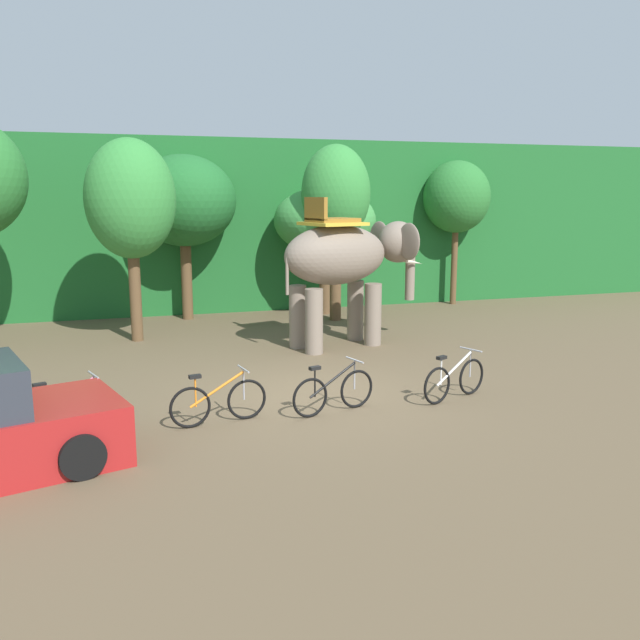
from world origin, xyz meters
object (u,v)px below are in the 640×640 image
elephant (347,260)px  bike_pink (67,410)px  tree_left (184,201)px  tree_center_right (336,195)px  tree_far_right (325,221)px  bike_white (455,380)px  bike_orange (219,402)px  bike_black (334,392)px  tree_far_left (457,197)px  tree_center_left (131,200)px

elephant → bike_pink: elephant is taller
tree_left → tree_center_right: (4.37, -1.55, 0.18)m
tree_far_right → bike_white: size_ratio=2.55×
bike_pink → bike_orange: 2.44m
bike_pink → bike_black: (4.47, -0.29, 0.00)m
tree_center_right → tree_far_right: 1.45m
tree_center_right → tree_far_right: size_ratio=1.30×
tree_left → bike_orange: tree_left is taller
tree_center_right → bike_pink: size_ratio=3.26×
tree_far_left → bike_pink: size_ratio=3.07×
bike_pink → elephant: bearing=36.7°
tree_far_left → tree_left: bearing=-178.7°
elephant → tree_far_right: bearing=79.6°
tree_center_left → bike_pink: tree_center_left is taller
tree_far_left → bike_orange: size_ratio=2.96×
tree_center_left → tree_far_right: size_ratio=1.29×
tree_left → bike_white: 11.22m
tree_center_left → tree_far_left: (11.00, 3.03, 0.04)m
tree_far_right → bike_orange: bearing=-116.9°
elephant → bike_pink: 8.31m
elephant → tree_center_right: bearing=76.5°
tree_left → tree_far_right: bearing=-4.5°
tree_left → bike_black: (1.54, -10.05, -3.25)m
tree_center_right → bike_pink: (-7.30, -8.21, -3.43)m
bike_black → tree_center_right: bearing=71.6°
bike_orange → bike_white: 4.49m
tree_far_right → elephant: tree_far_right is taller
tree_left → tree_center_right: bearing=-19.6°
tree_left → elephant: size_ratio=1.19×
tree_left → bike_white: size_ratio=3.15×
elephant → tree_center_left: bearing=158.1°
tree_left → bike_pink: (-2.94, -9.76, -3.25)m
tree_center_left → elephant: size_ratio=1.24×
tree_far_left → bike_pink: tree_far_left is taller
tree_center_right → tree_far_right: tree_center_right is taller
elephant → bike_black: 5.81m
tree_far_left → elephant: size_ratio=1.18×
tree_center_left → tree_center_right: (5.99, 1.27, 0.12)m
tree_center_right → bike_pink: 11.51m
tree_left → tree_far_left: (9.37, 0.21, 0.11)m
tree_far_left → tree_far_right: bearing=-173.6°
tree_left → tree_center_right: size_ratio=0.95×
tree_left → tree_far_left: 9.38m
tree_left → bike_white: (3.98, -9.97, -3.25)m
tree_far_right → tree_far_left: tree_far_left is taller
bike_orange → tree_far_left: bearing=46.0°
tree_center_left → bike_pink: 7.80m
tree_center_left → bike_pink: bearing=-100.7°
tree_center_right → bike_black: (-2.83, -8.50, -3.43)m
bike_pink → bike_orange: same height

